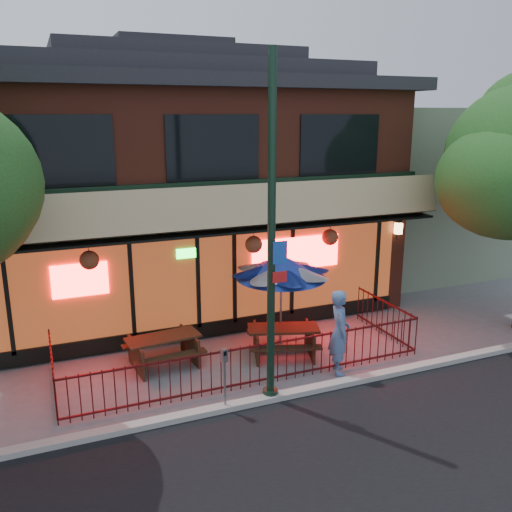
{
  "coord_description": "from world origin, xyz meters",
  "views": [
    {
      "loc": [
        -4.18,
        -9.81,
        5.81
      ],
      "look_at": [
        0.66,
        2.0,
        2.45
      ],
      "focal_mm": 38.0,
      "sensor_mm": 36.0,
      "label": 1
    }
  ],
  "objects_px": {
    "parking_meter_near": "(225,369)",
    "street_light": "(271,254)",
    "picnic_table_left": "(163,346)",
    "pedestrian": "(339,332)",
    "patio_umbrella": "(281,267)",
    "picnic_table_right": "(283,337)"
  },
  "relations": [
    {
      "from": "picnic_table_left",
      "to": "parking_meter_near",
      "type": "height_order",
      "value": "parking_meter_near"
    },
    {
      "from": "picnic_table_right",
      "to": "patio_umbrella",
      "type": "distance_m",
      "value": 1.74
    },
    {
      "from": "patio_umbrella",
      "to": "picnic_table_left",
      "type": "bearing_deg",
      "value": 176.23
    },
    {
      "from": "parking_meter_near",
      "to": "pedestrian",
      "type": "bearing_deg",
      "value": 11.05
    },
    {
      "from": "picnic_table_right",
      "to": "patio_umbrella",
      "type": "xyz_separation_m",
      "value": [
        0.1,
        0.38,
        1.69
      ]
    },
    {
      "from": "pedestrian",
      "to": "parking_meter_near",
      "type": "relative_size",
      "value": 1.49
    },
    {
      "from": "parking_meter_near",
      "to": "street_light",
      "type": "bearing_deg",
      "value": 4.26
    },
    {
      "from": "parking_meter_near",
      "to": "picnic_table_left",
      "type": "bearing_deg",
      "value": 105.46
    },
    {
      "from": "patio_umbrella",
      "to": "parking_meter_near",
      "type": "bearing_deg",
      "value": -135.08
    },
    {
      "from": "pedestrian",
      "to": "street_light",
      "type": "bearing_deg",
      "value": 122.98
    },
    {
      "from": "patio_umbrella",
      "to": "parking_meter_near",
      "type": "height_order",
      "value": "patio_umbrella"
    },
    {
      "from": "picnic_table_left",
      "to": "street_light",
      "type": "bearing_deg",
      "value": -54.29
    },
    {
      "from": "picnic_table_left",
      "to": "pedestrian",
      "type": "relative_size",
      "value": 0.92
    },
    {
      "from": "picnic_table_left",
      "to": "pedestrian",
      "type": "height_order",
      "value": "pedestrian"
    },
    {
      "from": "street_light",
      "to": "parking_meter_near",
      "type": "relative_size",
      "value": 5.24
    },
    {
      "from": "patio_umbrella",
      "to": "parking_meter_near",
      "type": "xyz_separation_m",
      "value": [
        -2.28,
        -2.28,
        -1.27
      ]
    },
    {
      "from": "picnic_table_left",
      "to": "patio_umbrella",
      "type": "bearing_deg",
      "value": -3.77
    },
    {
      "from": "patio_umbrella",
      "to": "pedestrian",
      "type": "height_order",
      "value": "patio_umbrella"
    },
    {
      "from": "picnic_table_left",
      "to": "picnic_table_right",
      "type": "distance_m",
      "value": 2.92
    },
    {
      "from": "picnic_table_right",
      "to": "pedestrian",
      "type": "xyz_separation_m",
      "value": [
        0.79,
        -1.31,
        0.51
      ]
    },
    {
      "from": "picnic_table_right",
      "to": "parking_meter_near",
      "type": "distance_m",
      "value": 2.92
    },
    {
      "from": "picnic_table_left",
      "to": "pedestrian",
      "type": "bearing_deg",
      "value": -27.37
    }
  ]
}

